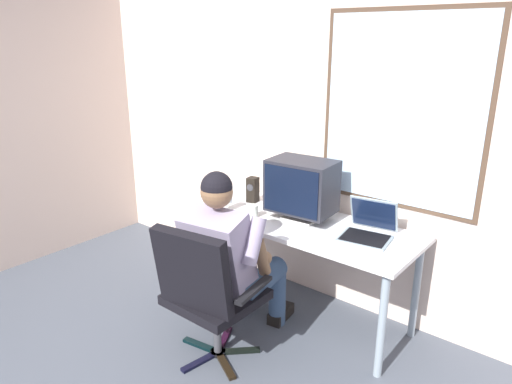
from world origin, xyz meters
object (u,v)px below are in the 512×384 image
(desk, at_px, (294,230))
(office_chair, at_px, (206,289))
(person_seated, at_px, (231,256))
(wine_glass, at_px, (227,198))
(laptop, at_px, (369,227))
(crt_monitor, at_px, (302,186))
(desk_speaker, at_px, (253,190))
(coffee_mug, at_px, (253,211))

(desk, relative_size, office_chair, 1.87)
(person_seated, distance_m, wine_glass, 0.60)
(office_chair, relative_size, laptop, 2.48)
(office_chair, bearing_deg, person_seated, 97.82)
(person_seated, bearing_deg, wine_glass, 135.03)
(person_seated, distance_m, laptop, 0.90)
(person_seated, bearing_deg, crt_monitor, 77.93)
(crt_monitor, relative_size, desk_speaker, 2.42)
(office_chair, distance_m, wine_glass, 0.85)
(wine_glass, height_order, coffee_mug, wine_glass)
(office_chair, relative_size, coffee_mug, 10.36)
(desk, height_order, wine_glass, wine_glass)
(desk, distance_m, office_chair, 0.84)
(desk, bearing_deg, office_chair, -94.10)
(crt_monitor, distance_m, coffee_mug, 0.39)
(desk, distance_m, desk_speaker, 0.51)
(office_chair, height_order, coffee_mug, office_chair)
(crt_monitor, distance_m, laptop, 0.53)
(person_seated, height_order, coffee_mug, person_seated)
(person_seated, bearing_deg, laptop, 45.01)
(desk, distance_m, person_seated, 0.57)
(desk_speaker, height_order, coffee_mug, desk_speaker)
(office_chair, bearing_deg, laptop, 56.61)
(person_seated, bearing_deg, coffee_mug, 111.38)
(office_chair, xyz_separation_m, laptop, (0.59, 0.89, 0.26))
(laptop, height_order, wine_glass, laptop)
(laptop, bearing_deg, desk_speaker, 177.81)
(desk, xyz_separation_m, laptop, (0.53, 0.07, 0.14))
(desk, bearing_deg, coffee_mug, -150.69)
(desk, relative_size, crt_monitor, 3.73)
(office_chair, bearing_deg, crt_monitor, 84.05)
(person_seated, relative_size, crt_monitor, 2.59)
(desk, distance_m, wine_glass, 0.55)
(office_chair, relative_size, crt_monitor, 2.00)
(office_chair, xyz_separation_m, coffee_mug, (-0.20, 0.68, 0.24))
(crt_monitor, xyz_separation_m, desk_speaker, (-0.50, 0.07, -0.14))
(office_chair, xyz_separation_m, wine_glass, (-0.44, 0.67, 0.29))
(laptop, bearing_deg, wine_glass, -167.76)
(wine_glass, relative_size, desk_speaker, 0.70)
(laptop, height_order, desk_speaker, laptop)
(crt_monitor, bearing_deg, desk_speaker, 171.52)
(coffee_mug, bearing_deg, desk, 29.31)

